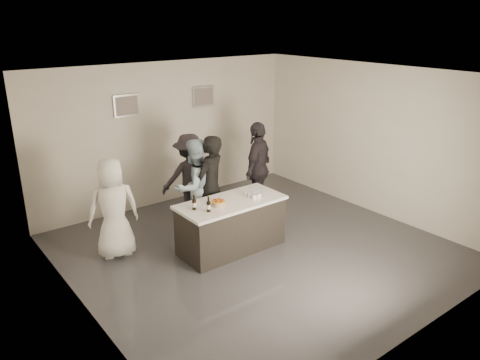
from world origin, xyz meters
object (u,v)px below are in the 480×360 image
(bar_counter, at_px, (231,225))
(cake, at_px, (219,203))
(person_main_black, at_px, (210,186))
(beer_bottle_b, at_px, (209,204))
(person_main_blue, at_px, (195,187))
(person_guest_left, at_px, (113,208))
(person_guest_right, at_px, (258,168))
(beer_bottle_a, at_px, (194,202))
(person_guest_back, at_px, (190,176))

(bar_counter, distance_m, cake, 0.56)
(cake, xyz_separation_m, person_main_black, (0.35, 0.75, 0.00))
(beer_bottle_b, height_order, person_main_blue, person_main_blue)
(beer_bottle_b, xyz_separation_m, person_guest_left, (-1.12, 1.16, -0.17))
(person_guest_right, bearing_deg, person_guest_left, -30.26)
(beer_bottle_b, bearing_deg, beer_bottle_a, 122.35)
(person_guest_right, bearing_deg, cake, 1.21)
(person_main_blue, bearing_deg, person_guest_left, -9.74)
(beer_bottle_b, distance_m, person_main_black, 1.07)
(beer_bottle_a, bearing_deg, person_main_blue, 57.07)
(cake, bearing_deg, beer_bottle_b, -157.24)
(cake, distance_m, person_guest_back, 1.71)
(bar_counter, distance_m, beer_bottle_a, 0.90)
(bar_counter, xyz_separation_m, person_main_blue, (-0.11, 0.96, 0.45))
(person_main_blue, xyz_separation_m, person_guest_left, (-1.56, 0.06, -0.04))
(cake, xyz_separation_m, person_main_blue, (0.17, 0.99, -0.04))
(person_guest_left, bearing_deg, person_guest_right, -167.12)
(bar_counter, relative_size, cake, 8.16)
(person_main_black, bearing_deg, cake, 41.14)
(bar_counter, height_order, cake, cake)
(person_main_blue, bearing_deg, person_main_black, 119.66)
(beer_bottle_a, distance_m, person_guest_back, 1.78)
(bar_counter, bearing_deg, person_main_black, 84.49)
(beer_bottle_a, relative_size, person_guest_right, 0.14)
(person_main_black, xyz_separation_m, person_guest_left, (-1.74, 0.30, -0.08))
(person_main_black, xyz_separation_m, person_main_blue, (-0.18, 0.24, -0.04))
(person_guest_right, bearing_deg, person_guest_back, -56.30)
(beer_bottle_a, height_order, person_main_blue, person_main_blue)
(beer_bottle_a, xyz_separation_m, person_guest_right, (2.11, 0.93, -0.08))
(bar_counter, relative_size, person_guest_back, 1.08)
(person_main_black, distance_m, person_guest_left, 1.77)
(bar_counter, distance_m, person_guest_left, 2.00)
(beer_bottle_a, distance_m, person_main_blue, 1.07)
(beer_bottle_a, relative_size, person_main_blue, 0.14)
(cake, distance_m, beer_bottle_b, 0.31)
(beer_bottle_a, bearing_deg, cake, -13.48)
(bar_counter, xyz_separation_m, beer_bottle_a, (-0.69, 0.06, 0.58))
(cake, relative_size, person_main_blue, 0.13)
(bar_counter, relative_size, person_main_blue, 1.03)
(person_main_black, distance_m, person_guest_right, 1.38)
(beer_bottle_a, distance_m, person_guest_left, 1.38)
(beer_bottle_a, distance_m, beer_bottle_b, 0.25)
(cake, height_order, person_guest_back, person_guest_back)
(person_main_black, xyz_separation_m, person_guest_back, (0.12, 0.89, -0.08))
(cake, xyz_separation_m, person_guest_right, (1.70, 1.03, 0.01))
(bar_counter, height_order, beer_bottle_b, beer_bottle_b)
(beer_bottle_b, xyz_separation_m, person_main_black, (0.62, 0.86, -0.09))
(person_main_blue, distance_m, person_guest_left, 1.56)
(cake, bearing_deg, bar_counter, 6.97)
(beer_bottle_a, height_order, person_guest_back, person_guest_back)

